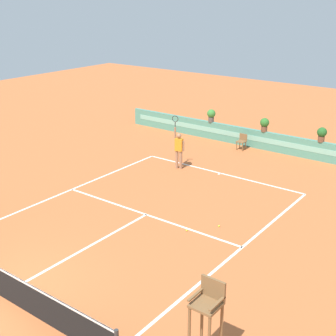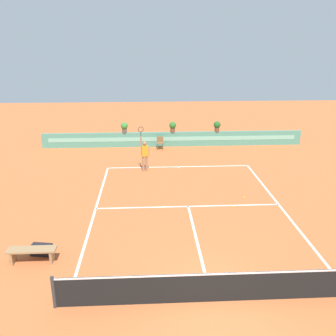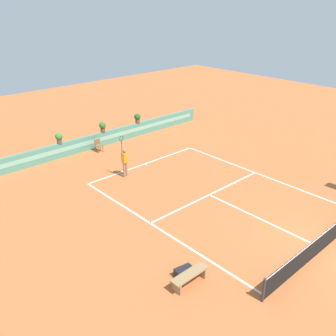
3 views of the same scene
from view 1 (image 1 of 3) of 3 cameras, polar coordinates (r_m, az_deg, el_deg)
The scene contains 11 objects.
ground_plane at distance 17.75m, azimuth -3.47°, elevation -6.10°, with size 60.00×60.00×0.00m, color #BC6033.
court_lines at distance 18.25m, azimuth -2.01°, elevation -5.29°, with size 8.32×11.94×0.01m.
back_wall_barrier at distance 25.81m, azimuth 11.54°, elevation 3.28°, with size 18.00×0.21×1.00m.
umpire_chair at distance 10.77m, azimuth 4.78°, elevation -17.20°, with size 0.60×0.60×2.14m.
ball_kid_chair at distance 25.58m, azimuth 8.93°, elevation 3.25°, with size 0.44×0.44×0.85m.
tennis_player at distance 22.31m, azimuth 1.32°, elevation 2.48°, with size 0.61×0.30×2.58m.
tennis_ball_near_baseline at distance 16.83m, azimuth 2.27°, elevation -7.52°, with size 0.07×0.07×0.07m, color #CCE033.
tennis_ball_mid_court at distance 17.20m, azimuth 6.18°, elevation -6.99°, with size 0.07×0.07×0.07m, color #CCE033.
potted_plant_left at distance 27.10m, azimuth 5.25°, elevation 6.43°, with size 0.48×0.48×0.72m.
potted_plant_centre at distance 25.58m, azimuth 11.59°, elevation 5.26°, with size 0.48×0.48×0.72m.
potted_plant_right at distance 24.49m, azimuth 18.10°, elevation 3.98°, with size 0.48×0.48×0.72m.
Camera 1 is at (10.36, -6.06, 7.90)m, focal length 50.44 mm.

